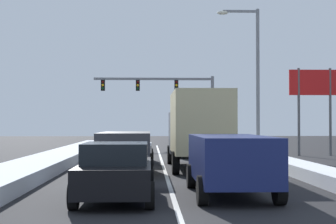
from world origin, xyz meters
TOP-DOWN VIEW (x-y plane):
  - ground_plane at (0.00, 15.23)m, footprint 120.00×120.00m
  - lane_stripe_between_right_lane_and_center_lane at (-0.00, 19.04)m, footprint 0.14×41.89m
  - snow_bank_right_shoulder at (5.30, 19.04)m, footprint 1.25×41.89m
  - snow_bank_left_shoulder at (-5.30, 19.04)m, footprint 2.16×41.89m
  - suv_navy_right_lane_nearest at (1.61, 7.48)m, footprint 2.16×4.90m
  - box_truck_right_lane_second at (1.51, 15.85)m, footprint 2.53×7.20m
  - sedan_green_right_lane_third at (1.94, 24.17)m, footprint 2.00×4.50m
  - sedan_black_center_lane_nearest at (-1.53, 6.77)m, footprint 2.00×4.50m
  - suv_charcoal_center_lane_second at (-1.60, 13.45)m, footprint 2.16×4.90m
  - sedan_silver_center_lane_third at (-1.46, 19.32)m, footprint 2.00×4.50m
  - traffic_light_gantry at (1.18, 38.07)m, footprint 10.60×0.47m
  - street_lamp_right_mid at (5.77, 24.75)m, footprint 2.66×0.36m
  - roadside_sign_right at (9.71, 24.89)m, footprint 3.20×0.16m

SIDE VIEW (x-z plane):
  - ground_plane at x=0.00m, z-range 0.00..0.00m
  - lane_stripe_between_right_lane_and_center_lane at x=0.00m, z-range 0.00..0.01m
  - snow_bank_right_shoulder at x=5.30m, z-range 0.00..0.45m
  - snow_bank_left_shoulder at x=-5.30m, z-range 0.00..0.49m
  - sedan_green_right_lane_third at x=1.94m, z-range 0.01..1.52m
  - sedan_black_center_lane_nearest at x=-1.53m, z-range 0.01..1.52m
  - sedan_silver_center_lane_third at x=-1.46m, z-range 0.01..1.52m
  - suv_navy_right_lane_nearest at x=1.61m, z-range 0.18..1.85m
  - suv_charcoal_center_lane_second at x=-1.60m, z-range 0.18..1.85m
  - box_truck_right_lane_second at x=1.51m, z-range 0.22..3.58m
  - roadside_sign_right at x=9.71m, z-range 1.27..6.77m
  - traffic_light_gantry at x=1.18m, z-range 1.62..7.82m
  - street_lamp_right_mid at x=5.77m, z-range 0.83..10.01m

